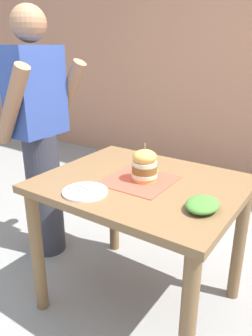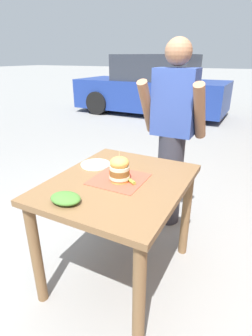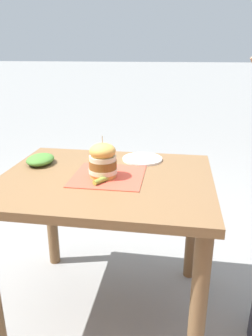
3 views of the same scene
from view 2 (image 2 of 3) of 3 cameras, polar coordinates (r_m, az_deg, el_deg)
name	(u,v)px [view 2 (image 2 of 3)]	position (r m, az deg, el deg)	size (l,w,h in m)	color
ground_plane	(120,272)	(2.19, -1.29, -21.69)	(80.00, 80.00, 0.00)	gray
patio_table	(119,199)	(1.79, -1.48, -6.68)	(0.84, 1.02, 0.79)	brown
serving_paper	(119,179)	(1.74, -1.54, -2.42)	(0.34, 0.34, 0.00)	#D64C38
sandwich	(119,169)	(1.68, -1.43, -0.23)	(0.14, 0.14, 0.20)	gold
pickle_spear	(131,180)	(1.69, 1.07, -2.70)	(0.02, 0.02, 0.09)	#8EA83D
side_plate_with_forks	(96,164)	(1.97, -6.64, 0.78)	(0.22, 0.22, 0.02)	white
side_salad	(66,198)	(1.50, -13.01, -6.45)	(0.18, 0.14, 0.05)	#477F33
diner_across_table	(172,136)	(2.41, 10.05, 6.87)	(0.55, 0.35, 1.69)	#33333D
parked_car_near_curb	(152,88)	(7.81, 5.68, 16.95)	(4.20, 1.84, 1.60)	navy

